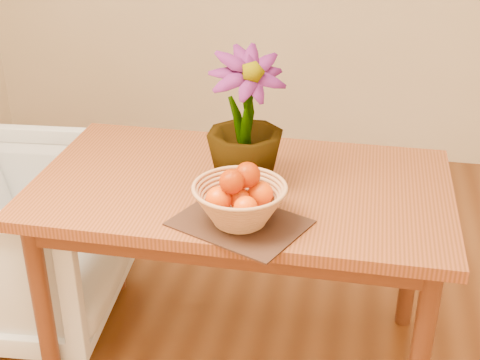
% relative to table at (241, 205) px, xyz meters
% --- Properties ---
extents(table, '(1.40, 0.80, 0.75)m').
position_rel_table_xyz_m(table, '(0.00, 0.00, 0.00)').
color(table, brown).
rests_on(table, floor).
extents(placemat, '(0.45, 0.40, 0.01)m').
position_rel_table_xyz_m(placemat, '(0.05, -0.27, 0.09)').
color(placemat, '#321B12').
rests_on(placemat, table).
extents(wicker_basket, '(0.28, 0.28, 0.12)m').
position_rel_table_xyz_m(wicker_basket, '(0.05, -0.27, 0.15)').
color(wicker_basket, tan).
rests_on(wicker_basket, placemat).
extents(orange_pile, '(0.19, 0.18, 0.14)m').
position_rel_table_xyz_m(orange_pile, '(0.05, -0.27, 0.21)').
color(orange_pile, '#F45803').
rests_on(orange_pile, wicker_basket).
extents(potted_plant, '(0.34, 0.34, 0.45)m').
position_rel_table_xyz_m(potted_plant, '(0.01, -0.00, 0.31)').
color(potted_plant, '#164212').
rests_on(potted_plant, table).
extents(armchair, '(0.78, 0.83, 0.79)m').
position_rel_table_xyz_m(armchair, '(-0.92, 0.08, -0.27)').
color(armchair, '#8B7060').
rests_on(armchair, floor).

